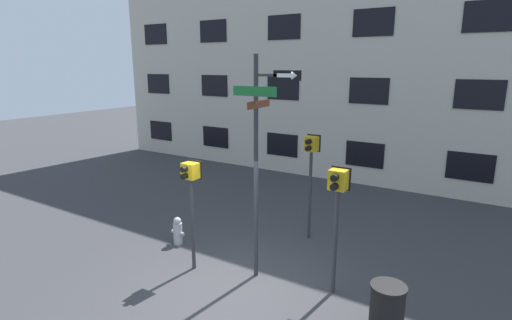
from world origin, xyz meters
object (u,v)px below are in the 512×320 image
object	(u,v)px
pedestrian_signal_right	(337,197)
pedestrian_signal_across	(311,160)
fire_hydrant	(178,231)
street_sign_pole	(259,152)
trash_bin	(387,310)
pedestrian_signal_left	(191,186)

from	to	relation	value
pedestrian_signal_right	pedestrian_signal_across	xyz separation A→B (m)	(-1.47, 2.07, 0.10)
pedestrian_signal_right	fire_hydrant	distance (m)	4.39
street_sign_pole	fire_hydrant	distance (m)	3.46
fire_hydrant	street_sign_pole	bearing A→B (deg)	-6.20
pedestrian_signal_right	trash_bin	world-z (taller)	pedestrian_signal_right
street_sign_pole	pedestrian_signal_across	world-z (taller)	street_sign_pole
pedestrian_signal_left	pedestrian_signal_across	xyz separation A→B (m)	(1.46, 2.78, 0.19)
street_sign_pole	pedestrian_signal_right	distance (m)	1.72
pedestrian_signal_right	pedestrian_signal_left	bearing A→B (deg)	-166.38
street_sign_pole	fire_hydrant	world-z (taller)	street_sign_pole
pedestrian_signal_across	trash_bin	xyz separation A→B (m)	(2.67, -2.77, -1.63)
pedestrian_signal_right	trash_bin	distance (m)	2.07
pedestrian_signal_across	trash_bin	size ratio (longest dim) A/B	3.04
street_sign_pole	pedestrian_signal_left	distance (m)	1.67
street_sign_pole	pedestrian_signal_right	xyz separation A→B (m)	(1.54, 0.25, -0.71)
street_sign_pole	trash_bin	size ratio (longest dim) A/B	5.17
pedestrian_signal_left	pedestrian_signal_right	bearing A→B (deg)	13.62
trash_bin	pedestrian_signal_right	bearing A→B (deg)	149.46
trash_bin	street_sign_pole	bearing A→B (deg)	170.56
street_sign_pole	trash_bin	bearing A→B (deg)	-9.44
street_sign_pole	pedestrian_signal_across	distance (m)	2.40
street_sign_pole	pedestrian_signal_right	world-z (taller)	street_sign_pole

